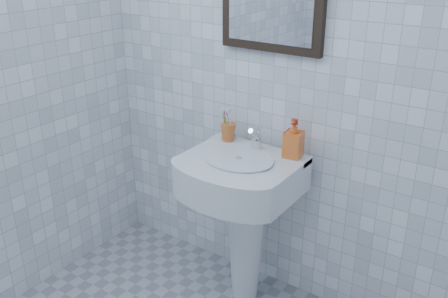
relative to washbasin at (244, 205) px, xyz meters
The scene contains 5 objects.
wall_back 0.76m from the washbasin, 54.97° to the left, with size 2.20×0.02×2.50m, color white.
washbasin is the anchor object (origin of this frame).
faucet 0.32m from the washbasin, 90.00° to the left, with size 0.05×0.10×0.12m.
toothbrush_cup 0.36m from the washbasin, 147.15° to the left, with size 0.07×0.07×0.09m, color #D2672A, non-canonical shape.
soap_dispenser 0.41m from the washbasin, 31.91° to the left, with size 0.08×0.08×0.18m, color #E34116.
Camera 1 is at (0.95, -0.78, 1.72)m, focal length 40.00 mm.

